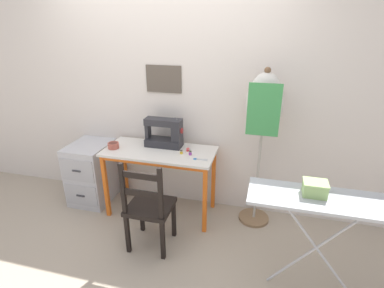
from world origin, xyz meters
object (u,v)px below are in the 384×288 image
scissors (198,159)px  storage_box (315,188)px  thread_spool_far_edge (190,153)px  thread_spool_near_machine (181,152)px  dress_form (264,112)px  thread_spool_mid_table (188,150)px  ironing_board (325,204)px  fabric_bowl (113,145)px  filing_cabinet (92,172)px  sewing_machine (166,134)px  wooden_chair (149,207)px

scissors → storage_box: size_ratio=0.84×
scissors → thread_spool_far_edge: 0.13m
thread_spool_near_machine → dress_form: (0.77, 0.13, 0.44)m
thread_spool_mid_table → storage_box: bearing=-32.6°
thread_spool_far_edge → dress_form: bearing=11.8°
thread_spool_mid_table → storage_box: size_ratio=0.25×
ironing_board → thread_spool_mid_table: bearing=148.2°
fabric_bowl → filing_cabinet: fabric_bowl is taller
thread_spool_near_machine → storage_box: 1.35m
filing_cabinet → sewing_machine: bearing=5.3°
thread_spool_mid_table → wooden_chair: wooden_chair is taller
thread_spool_near_machine → thread_spool_far_edge: thread_spool_far_edge is taller
sewing_machine → ironing_board: sewing_machine is taller
thread_spool_far_edge → ironing_board: size_ratio=0.04×
thread_spool_mid_table → thread_spool_near_machine: bearing=-119.9°
wooden_chair → thread_spool_far_edge: bearing=64.4°
fabric_bowl → thread_spool_mid_table: fabric_bowl is taller
thread_spool_near_machine → sewing_machine: bearing=144.7°
wooden_chair → ironing_board: bearing=-5.8°
fabric_bowl → ironing_board: size_ratio=0.11×
dress_form → fabric_bowl: bearing=-173.4°
filing_cabinet → thread_spool_mid_table: bearing=0.6°
wooden_chair → dress_form: 1.38m
fabric_bowl → thread_spool_far_edge: 0.83m
scissors → ironing_board: size_ratio=0.13×
wooden_chair → scissors: bearing=51.9°
fabric_bowl → scissors: fabric_bowl is taller
ironing_board → storage_box: size_ratio=6.37×
sewing_machine → dress_form: size_ratio=0.25×
thread_spool_far_edge → scissors: bearing=-36.8°
fabric_bowl → thread_spool_near_machine: (0.74, 0.04, -0.01)m
ironing_board → storage_box: (-0.08, 0.03, 0.10)m
fabric_bowl → thread_spool_mid_table: size_ratio=2.74×
thread_spool_mid_table → thread_spool_far_edge: thread_spool_far_edge is taller
filing_cabinet → ironing_board: size_ratio=0.65×
scissors → sewing_machine: bearing=150.3°
thread_spool_near_machine → thread_spool_far_edge: size_ratio=0.85×
thread_spool_far_edge → wooden_chair: 0.67m
sewing_machine → ironing_board: (1.48, -0.83, -0.09)m
thread_spool_far_edge → wooden_chair: (-0.25, -0.52, -0.34)m
scissors → ironing_board: (1.07, -0.59, 0.05)m
fabric_bowl → dress_form: dress_form is taller
fabric_bowl → storage_box: storage_box is taller
thread_spool_near_machine → ironing_board: size_ratio=0.03×
thread_spool_mid_table → ironing_board: size_ratio=0.04×
thread_spool_near_machine → scissors: bearing=-22.8°
sewing_machine → filing_cabinet: (-0.90, -0.08, -0.54)m
filing_cabinet → ironing_board: (2.38, -0.74, 0.45)m
thread_spool_mid_table → ironing_board: (1.21, -0.75, 0.04)m
scissors → filing_cabinet: bearing=173.5°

